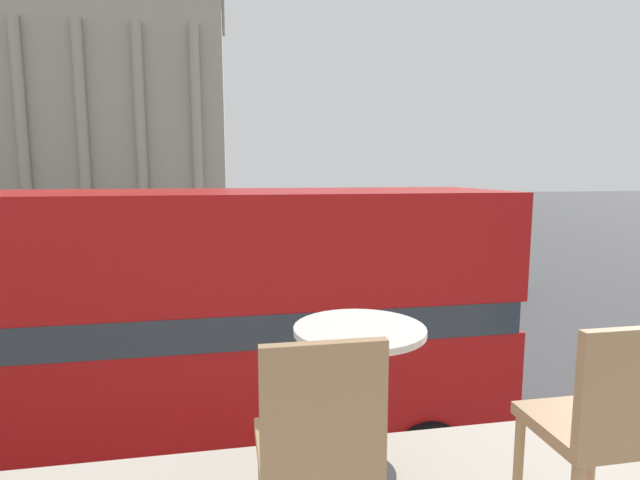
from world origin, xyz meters
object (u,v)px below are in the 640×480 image
object	(u,v)px
cafe_chair_1	(602,423)
double_decker_bus	(150,320)
traffic_light_near	(276,254)
pedestrian_red	(307,221)
cafe_dining_table	(359,368)
car_silver	(161,240)
cafe_chair_0	(318,444)
pedestrian_grey	(162,223)
traffic_light_mid	(271,227)
car_black	(455,276)
plaza_building_left	(103,112)

from	to	relation	value
cafe_chair_1	double_decker_bus	bearing A→B (deg)	109.24
traffic_light_near	pedestrian_red	bearing A→B (deg)	78.70
cafe_dining_table	cafe_chair_1	xyz separation A→B (m)	(0.75, -0.61, -0.02)
pedestrian_red	car_silver	bearing A→B (deg)	129.78
cafe_chair_0	pedestrian_red	distance (m)	34.22
cafe_chair_0	traffic_light_near	world-z (taller)	cafe_chair_0
cafe_chair_1	pedestrian_grey	size ratio (longest dim) A/B	0.53
traffic_light_near	traffic_light_mid	bearing A→B (deg)	86.34
double_decker_bus	cafe_chair_1	distance (m)	6.49
traffic_light_mid	car_silver	distance (m)	10.64
car_black	plaza_building_left	bearing A→B (deg)	159.60
cafe_chair_0	pedestrian_grey	distance (m)	34.77
traffic_light_near	pedestrian_grey	xyz separation A→B (m)	(-5.90, 21.84, -1.19)
car_black	cafe_chair_0	bearing A→B (deg)	-75.27
car_black	pedestrian_red	xyz separation A→B (m)	(-2.64, 18.40, 0.27)
double_decker_bus	cafe_chair_0	distance (m)	6.12
plaza_building_left	traffic_light_mid	xyz separation A→B (m)	(14.33, -36.59, -8.44)
cafe_chair_0	pedestrian_grey	xyz separation A→B (m)	(-4.88, 34.33, -2.63)
car_silver	cafe_dining_table	bearing A→B (deg)	-5.84
traffic_light_mid	pedestrian_grey	xyz separation A→B (m)	(-6.29, 15.75, -1.31)
cafe_chair_0	pedestrian_red	xyz separation A→B (m)	(5.26, 33.71, -2.64)
car_black	double_decker_bus	bearing A→B (deg)	-92.53
pedestrian_red	pedestrian_grey	bearing A→B (deg)	92.91
double_decker_bus	traffic_light_near	bearing A→B (deg)	77.36
double_decker_bus	car_black	xyz separation A→B (m)	(9.35, 9.50, -1.68)
plaza_building_left	pedestrian_grey	xyz separation A→B (m)	(8.05, -20.84, -9.75)
traffic_light_mid	car_silver	bearing A→B (deg)	121.39
traffic_light_near	traffic_light_mid	xyz separation A→B (m)	(0.39, 6.09, 0.12)
plaza_building_left	car_silver	xyz separation A→B (m)	(8.85, -27.61, -10.03)
traffic_light_mid	car_black	xyz separation A→B (m)	(6.49, -3.26, -1.59)
cafe_chair_0	car_silver	bearing A→B (deg)	103.10
double_decker_bus	cafe_chair_0	size ratio (longest dim) A/B	11.49
cafe_chair_1	traffic_light_near	bearing A→B (deg)	86.33
plaza_building_left	car_silver	size ratio (longest dim) A/B	6.06
plaza_building_left	car_black	world-z (taller)	plaza_building_left
cafe_chair_1	plaza_building_left	world-z (taller)	plaza_building_left
double_decker_bus	traffic_light_mid	bearing A→B (deg)	85.03
cafe_dining_table	pedestrian_grey	xyz separation A→B (m)	(-5.17, 33.76, -2.65)
cafe_chair_1	pedestrian_grey	world-z (taller)	cafe_chair_1
cafe_dining_table	pedestrian_red	world-z (taller)	cafe_dining_table
cafe_dining_table	plaza_building_left	xyz separation A→B (m)	(-13.22, 54.61, 7.10)
car_black	pedestrian_grey	bearing A→B (deg)	165.92
cafe_dining_table	car_black	world-z (taller)	cafe_dining_table
car_black	cafe_dining_table	bearing A→B (deg)	-75.26
cafe_chair_0	traffic_light_mid	distance (m)	18.68
cafe_dining_table	pedestrian_red	size ratio (longest dim) A/B	0.43
car_silver	pedestrian_red	distance (m)	11.18
plaza_building_left	car_black	bearing A→B (deg)	-62.41
double_decker_bus	cafe_dining_table	size ratio (longest dim) A/B	14.32
plaza_building_left	traffic_light_mid	distance (m)	40.20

